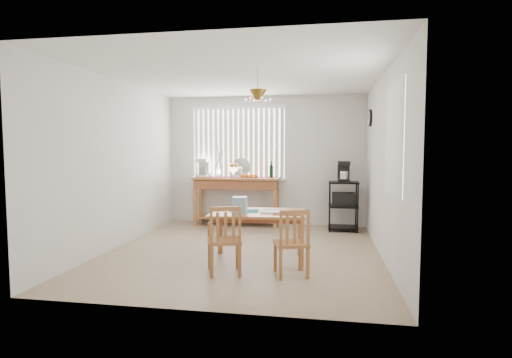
% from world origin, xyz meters
% --- Properties ---
extents(ground, '(4.00, 4.50, 0.01)m').
position_xyz_m(ground, '(0.00, 0.00, -0.01)').
color(ground, tan).
extents(room_shell, '(4.20, 4.70, 2.70)m').
position_xyz_m(room_shell, '(0.00, 0.02, 1.69)').
color(room_shell, silver).
rests_on(room_shell, ground).
extents(sideboard, '(1.72, 0.48, 0.97)m').
position_xyz_m(sideboard, '(-0.53, 1.99, 0.73)').
color(sideboard, '#AE6F3B').
rests_on(sideboard, ground).
extents(sideboard_items, '(1.63, 0.41, 0.74)m').
position_xyz_m(sideboard_items, '(-0.81, 2.00, 1.11)').
color(sideboard_items, maroon).
rests_on(sideboard_items, sideboard).
extents(wire_cart, '(0.55, 0.44, 0.93)m').
position_xyz_m(wire_cart, '(1.55, 1.80, 0.56)').
color(wire_cart, black).
rests_on(wire_cart, ground).
extents(cart_items, '(0.22, 0.26, 0.38)m').
position_xyz_m(cart_items, '(1.55, 1.81, 1.10)').
color(cart_items, black).
rests_on(cart_items, wire_cart).
extents(dining_table, '(1.33, 0.92, 0.68)m').
position_xyz_m(dining_table, '(0.30, -0.48, 0.60)').
color(dining_table, '#AE6F3B').
rests_on(dining_table, ground).
extents(table_items, '(1.01, 0.44, 0.22)m').
position_xyz_m(table_items, '(0.18, -0.60, 0.76)').
color(table_items, '#13656D').
rests_on(table_items, dining_table).
extents(chair_left, '(0.50, 0.50, 0.86)m').
position_xyz_m(chair_left, '(-0.01, -1.11, 0.42)').
color(chair_left, '#AE6F3B').
rests_on(chair_left, ground).
extents(chair_right, '(0.48, 0.48, 0.83)m').
position_xyz_m(chair_right, '(0.81, -1.06, 0.40)').
color(chair_right, '#AE6F3B').
rests_on(chair_right, ground).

